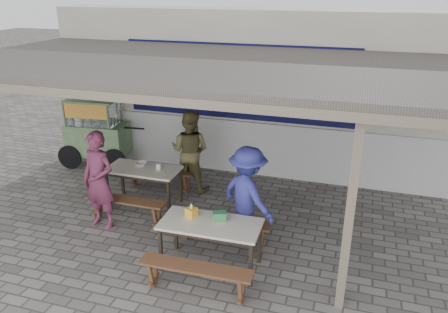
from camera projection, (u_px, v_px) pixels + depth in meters
ground at (198, 241)px, 7.27m from camera, size 60.00×60.00×0.00m
back_wall at (253, 92)px, 9.80m from camera, size 9.00×1.28×3.50m
warung_roof at (215, 68)px, 7.06m from camera, size 9.00×4.21×2.81m
table_left at (143, 172)px, 8.23m from camera, size 1.39×0.69×0.75m
bench_left_street at (126, 205)px, 7.73m from camera, size 1.48×0.29×0.45m
bench_left_wall at (160, 174)px, 8.98m from camera, size 1.48×0.29×0.45m
table_right at (210, 227)px, 6.36m from camera, size 1.49×0.74×0.75m
bench_right_street at (196, 273)px, 5.90m from camera, size 1.58×0.32×0.45m
bench_right_wall at (223, 225)px, 7.07m from camera, size 1.58×0.32×0.45m
vendor_cart at (96, 130)px, 10.02m from camera, size 1.94×0.92×1.57m
patron_street_side at (99, 181)px, 7.42m from camera, size 0.70×0.52×1.74m
patron_wall_side at (190, 151)px, 8.81m from camera, size 0.85×0.68×1.68m
patron_right_table at (248, 196)px, 6.98m from camera, size 1.23×1.10×1.65m
tissue_box at (191, 212)px, 6.49m from camera, size 0.18×0.18×0.14m
donation_box at (219, 216)px, 6.39m from camera, size 0.23×0.19×0.13m
condiment_jar at (158, 166)px, 8.17m from camera, size 0.09×0.09×0.10m
condiment_bowl at (141, 164)px, 8.35m from camera, size 0.27×0.27×0.05m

